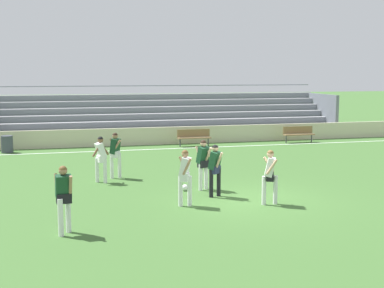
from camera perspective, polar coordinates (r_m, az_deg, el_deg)
ground_plane at (r=16.61m, az=6.25°, el=-6.06°), size 160.00×160.00×0.00m
field_line_sideline at (r=27.42m, az=-2.18°, el=-0.50°), size 44.00×0.12×0.01m
sideline_wall at (r=29.02m, az=-2.90°, el=0.91°), size 48.00×0.16×0.96m
bleacher_stand at (r=31.82m, az=-2.92°, el=3.10°), size 20.90×4.27×3.11m
bench_near_bin at (r=30.39m, az=11.43°, el=1.20°), size 1.80×0.40×0.90m
bench_centre_sideline at (r=28.28m, az=0.21°, el=0.87°), size 1.80×0.40×0.90m
trash_bin at (r=27.52m, az=-19.36°, el=-0.02°), size 0.58×0.58×0.84m
player_dark_overlapping at (r=16.79m, az=2.51°, el=-2.36°), size 0.50×0.62×1.69m
player_dark_dropping_back at (r=17.76m, az=1.23°, el=-1.76°), size 0.49×0.60×1.70m
player_dark_challenging at (r=19.90m, az=-8.28°, el=-0.75°), size 0.46×0.66×1.72m
player_dark_wide_right at (r=13.29m, az=-13.69°, el=-5.22°), size 0.44×0.52×1.71m
player_white_deep_cover at (r=15.61m, az=-0.76°, el=-3.12°), size 0.46×0.59×1.69m
player_white_wide_left at (r=15.98m, az=8.43°, el=-3.04°), size 0.49×0.62×1.66m
player_white_pressing_high at (r=19.18m, az=-9.84°, el=-1.21°), size 0.65×0.46×1.68m
soccer_ball at (r=17.76m, az=-0.77°, el=-4.74°), size 0.22×0.22×0.22m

